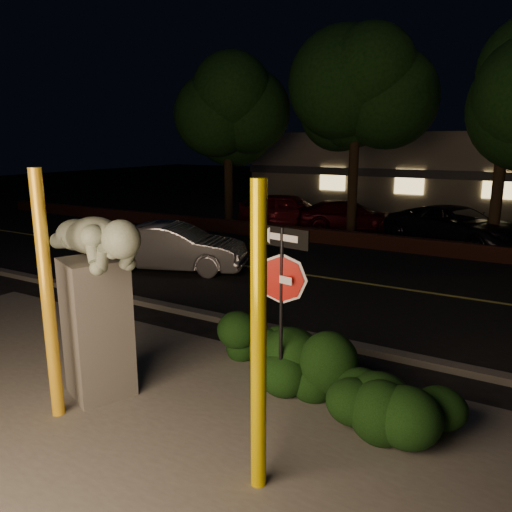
{
  "coord_description": "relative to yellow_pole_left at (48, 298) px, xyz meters",
  "views": [
    {
      "loc": [
        3.9,
        -5.03,
        3.61
      ],
      "look_at": [
        -0.43,
        2.4,
        1.6
      ],
      "focal_mm": 35.0,
      "sensor_mm": 36.0,
      "label": 1
    }
  ],
  "objects": [
    {
      "name": "hedge_right",
      "position": [
        2.66,
        2.21,
        -1.09
      ],
      "size": [
        1.73,
        0.98,
        1.11
      ],
      "primitive_type": "ellipsoid",
      "rotation": [
        0.0,
        0.0,
        0.04
      ],
      "color": "black",
      "rests_on": "ground"
    },
    {
      "name": "parked_car_darkred",
      "position": [
        -1.43,
        15.15,
        -1.03
      ],
      "size": [
        4.58,
        3.36,
        1.23
      ],
      "primitive_type": "imported",
      "rotation": [
        0.0,
        0.0,
        2.01
      ],
      "color": "#38040B",
      "rests_on": "ground"
    },
    {
      "name": "building",
      "position": [
        1.44,
        26.13,
        0.36
      ],
      "size": [
        22.0,
        10.2,
        4.0
      ],
      "color": "slate",
      "rests_on": "ground"
    },
    {
      "name": "patio",
      "position": [
        1.44,
        0.15,
        -1.63
      ],
      "size": [
        14.0,
        6.0,
        0.02
      ],
      "primitive_type": "cube",
      "color": "#4C4944",
      "rests_on": "ground"
    },
    {
      "name": "curb",
      "position": [
        1.44,
        4.05,
        -1.58
      ],
      "size": [
        80.0,
        0.25,
        0.12
      ],
      "primitive_type": "cube",
      "color": "#4C4944",
      "rests_on": "ground"
    },
    {
      "name": "yellow_pole_left",
      "position": [
        0.0,
        0.0,
        0.0
      ],
      "size": [
        0.16,
        0.16,
        3.29
      ],
      "primitive_type": "cylinder",
      "color": "yellow",
      "rests_on": "ground"
    },
    {
      "name": "hedge_center",
      "position": [
        1.6,
        2.56,
        -1.19
      ],
      "size": [
        1.79,
        0.91,
        0.91
      ],
      "primitive_type": "ellipsoid",
      "rotation": [
        0.0,
        0.0,
        -0.05
      ],
      "color": "black",
      "rests_on": "ground"
    },
    {
      "name": "tree_far_b",
      "position": [
        -1.06,
        14.35,
        4.41
      ],
      "size": [
        5.2,
        5.2,
        8.41
      ],
      "color": "black",
      "rests_on": "ground"
    },
    {
      "name": "tree_far_c",
      "position": [
        3.94,
        13.95,
        4.02
      ],
      "size": [
        4.8,
        4.8,
        7.84
      ],
      "color": "black",
      "rests_on": "ground"
    },
    {
      "name": "road",
      "position": [
        1.44,
        8.15,
        -1.64
      ],
      "size": [
        80.0,
        8.0,
        0.01
      ],
      "primitive_type": "cube",
      "color": "black",
      "rests_on": "ground"
    },
    {
      "name": "parking_lot",
      "position": [
        1.44,
        18.15,
        -1.64
      ],
      "size": [
        40.0,
        12.0,
        0.01
      ],
      "primitive_type": "cube",
      "color": "black",
      "rests_on": "ground"
    },
    {
      "name": "parked_car_red",
      "position": [
        -4.0,
        14.85,
        -0.93
      ],
      "size": [
        4.48,
        2.58,
        1.43
      ],
      "primitive_type": "imported",
      "rotation": [
        0.0,
        0.0,
        1.79
      ],
      "color": "maroon",
      "rests_on": "ground"
    },
    {
      "name": "brick_wall",
      "position": [
        1.44,
        12.45,
        -1.39
      ],
      "size": [
        40.0,
        0.35,
        0.5
      ],
      "primitive_type": "cube",
      "color": "#461E16",
      "rests_on": "ground"
    },
    {
      "name": "hedge_far_right",
      "position": [
        4.02,
        1.89,
        -1.11
      ],
      "size": [
        1.62,
        1.11,
        1.06
      ],
      "primitive_type": "ellipsoid",
      "rotation": [
        0.0,
        0.0,
        0.1
      ],
      "color": "black",
      "rests_on": "ground"
    },
    {
      "name": "lane_marking",
      "position": [
        1.44,
        8.15,
        -1.63
      ],
      "size": [
        80.0,
        0.12,
        0.0
      ],
      "primitive_type": "cube",
      "color": "#C0B84C",
      "rests_on": "road"
    },
    {
      "name": "signpost",
      "position": [
        2.36,
        1.91,
        0.12
      ],
      "size": [
        0.83,
        0.17,
        2.48
      ],
      "rotation": [
        0.0,
        0.0,
        -0.17
      ],
      "color": "black",
      "rests_on": "ground"
    },
    {
      "name": "tree_far_a",
      "position": [
        -6.56,
        14.15,
        3.7
      ],
      "size": [
        4.6,
        4.6,
        7.43
      ],
      "color": "black",
      "rests_on": "ground"
    },
    {
      "name": "parked_car_dark",
      "position": [
        2.78,
        14.2,
        -0.95
      ],
      "size": [
        5.47,
        4.26,
        1.38
      ],
      "primitive_type": "imported",
      "rotation": [
        0.0,
        0.0,
        1.11
      ],
      "color": "black",
      "rests_on": "ground"
    },
    {
      "name": "ground",
      "position": [
        1.44,
        11.15,
        -1.64
      ],
      "size": [
        90.0,
        90.0,
        0.0
      ],
      "primitive_type": "plane",
      "color": "black",
      "rests_on": "ground"
    },
    {
      "name": "silver_sedan",
      "position": [
        -3.55,
        6.75,
        -0.98
      ],
      "size": [
        4.29,
        2.72,
        1.34
      ],
      "primitive_type": "imported",
      "rotation": [
        0.0,
        0.0,
        1.92
      ],
      "color": "#A3A3A7",
      "rests_on": "ground"
    },
    {
      "name": "yellow_pole_right",
      "position": [
        3.02,
        0.14,
        -0.01
      ],
      "size": [
        0.16,
        0.16,
        3.27
      ],
      "primitive_type": "cylinder",
      "color": "#D7B700",
      "rests_on": "ground"
    },
    {
      "name": "sculpture",
      "position": [
        0.1,
        0.69,
        0.02
      ],
      "size": [
        2.46,
        1.53,
        2.7
      ],
      "rotation": [
        0.0,
        0.0,
        -0.4
      ],
      "color": "#4C4944",
      "rests_on": "ground"
    }
  ]
}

